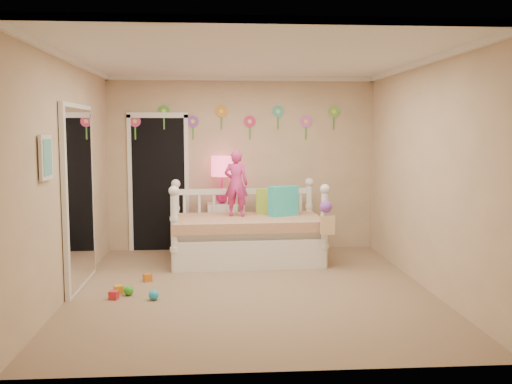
{
  "coord_description": "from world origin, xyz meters",
  "views": [
    {
      "loc": [
        -0.39,
        -6.3,
        1.79
      ],
      "look_at": [
        0.1,
        0.6,
        1.05
      ],
      "focal_mm": 39.8,
      "sensor_mm": 36.0,
      "label": 1
    }
  ],
  "objects": [
    {
      "name": "ceiling",
      "position": [
        0.0,
        0.0,
        2.6
      ],
      "size": [
        4.0,
        4.5,
        0.01
      ],
      "primitive_type": "cube",
      "color": "white",
      "rests_on": "floor"
    },
    {
      "name": "table_lamp",
      "position": [
        -0.3,
        2.07,
        1.19
      ],
      "size": [
        0.32,
        0.32,
        0.7
      ],
      "color": "#F62086",
      "rests_on": "nightstand"
    },
    {
      "name": "back_wall",
      "position": [
        0.0,
        2.25,
        1.3
      ],
      "size": [
        4.0,
        0.01,
        2.6
      ],
      "primitive_type": "cube",
      "color": "tan",
      "rests_on": "floor"
    },
    {
      "name": "nightstand",
      "position": [
        -0.3,
        2.07,
        0.36
      ],
      "size": [
        0.45,
        0.35,
        0.73
      ],
      "primitive_type": "cube",
      "rotation": [
        0.0,
        0.0,
        0.04
      ],
      "color": "white",
      "rests_on": "floor"
    },
    {
      "name": "mirror_closet",
      "position": [
        -1.96,
        0.3,
        1.05
      ],
      "size": [
        0.07,
        1.3,
        2.1
      ],
      "primitive_type": "cube",
      "color": "white",
      "rests_on": "left_wall"
    },
    {
      "name": "left_wall",
      "position": [
        -2.0,
        0.0,
        1.3
      ],
      "size": [
        0.01,
        4.5,
        2.6
      ],
      "primitive_type": "cube",
      "color": "tan",
      "rests_on": "floor"
    },
    {
      "name": "flower_decals",
      "position": [
        -0.09,
        2.24,
        1.94
      ],
      "size": [
        3.4,
        0.02,
        0.5
      ],
      "primitive_type": null,
      "color": "#B2668C",
      "rests_on": "back_wall"
    },
    {
      "name": "wall_picture",
      "position": [
        -1.97,
        -0.9,
        1.55
      ],
      "size": [
        0.05,
        0.34,
        0.42
      ],
      "primitive_type": "cube",
      "color": "white",
      "rests_on": "left_wall"
    },
    {
      "name": "crown_molding",
      "position": [
        0.0,
        0.0,
        2.57
      ],
      "size": [
        4.0,
        4.5,
        0.06
      ],
      "primitive_type": null,
      "color": "white",
      "rests_on": "ceiling"
    },
    {
      "name": "pillow_lime",
      "position": [
        0.38,
        1.64,
        0.8
      ],
      "size": [
        0.41,
        0.27,
        0.36
      ],
      "primitive_type": "cube",
      "rotation": [
        0.0,
        0.0,
        -0.37
      ],
      "color": "#9CC33B",
      "rests_on": "daybed"
    },
    {
      "name": "hanging_bag",
      "position": [
        1.01,
        0.78,
        0.68
      ],
      "size": [
        0.2,
        0.16,
        0.36
      ],
      "primitive_type": null,
      "color": "beige",
      "rests_on": "daybed"
    },
    {
      "name": "pillow_turquoise",
      "position": [
        0.54,
        1.46,
        0.83
      ],
      "size": [
        0.44,
        0.31,
        0.41
      ],
      "primitive_type": "cube",
      "rotation": [
        0.0,
        0.0,
        0.45
      ],
      "color": "#2ABDD2",
      "rests_on": "daybed"
    },
    {
      "name": "closet_doorway",
      "position": [
        -1.25,
        2.23,
        1.03
      ],
      "size": [
        0.9,
        0.04,
        2.07
      ],
      "primitive_type": "cube",
      "color": "black",
      "rests_on": "back_wall"
    },
    {
      "name": "floor",
      "position": [
        0.0,
        0.0,
        0.0
      ],
      "size": [
        4.0,
        4.5,
        0.01
      ],
      "primitive_type": "cube",
      "color": "#7F684C",
      "rests_on": "ground"
    },
    {
      "name": "toy_scatter",
      "position": [
        -1.45,
        0.15,
        0.06
      ],
      "size": [
        1.27,
        1.51,
        0.11
      ],
      "primitive_type": null,
      "rotation": [
        0.0,
        0.0,
        -0.43
      ],
      "color": "#996666",
      "rests_on": "floor"
    },
    {
      "name": "daybed",
      "position": [
        0.03,
        1.37,
        0.56
      ],
      "size": [
        2.11,
        1.2,
        1.12
      ],
      "primitive_type": null,
      "rotation": [
        0.0,
        0.0,
        0.04
      ],
      "color": "white",
      "rests_on": "floor"
    },
    {
      "name": "right_wall",
      "position": [
        2.0,
        0.0,
        1.3
      ],
      "size": [
        0.01,
        4.5,
        2.6
      ],
      "primitive_type": "cube",
      "color": "tan",
      "rests_on": "floor"
    },
    {
      "name": "child",
      "position": [
        -0.11,
        1.45,
        1.08
      ],
      "size": [
        0.37,
        0.29,
        0.91
      ],
      "primitive_type": "imported",
      "rotation": [
        0.0,
        0.0,
        2.9
      ],
      "color": "#D53084",
      "rests_on": "daybed"
    }
  ]
}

